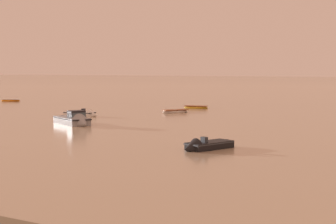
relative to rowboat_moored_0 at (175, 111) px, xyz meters
name	(u,v)px	position (x,y,z in m)	size (l,w,h in m)	color
rowboat_moored_0	(175,111)	(0.00, 0.00, 0.00)	(3.29, 4.09, 0.63)	white
motorboat_moored_0	(84,115)	(-7.55, -11.06, 0.05)	(4.84, 2.16, 1.61)	white
rowboat_moored_1	(10,100)	(-40.37, 6.95, -0.01)	(3.93, 2.71, 0.59)	orange
rowboat_moored_2	(196,107)	(-1.03, 8.54, 0.00)	(4.11, 2.08, 0.62)	gold
motorboat_moored_3	(203,147)	(18.60, -28.77, 0.04)	(3.06, 4.82, 1.56)	black
motorboat_moored_4	(75,122)	(-1.65, -19.82, 0.20)	(6.72, 4.81, 2.43)	gray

